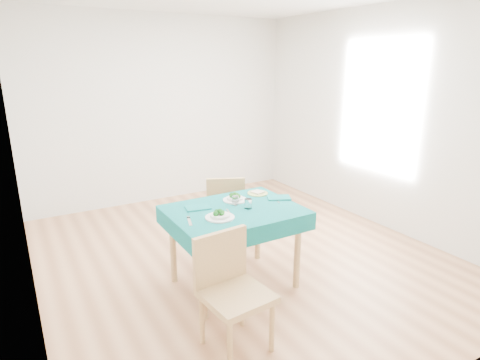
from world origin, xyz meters
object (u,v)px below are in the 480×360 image
chair_near (236,280)px  side_plate (258,193)px  bowl_far (235,197)px  table (234,247)px  bowl_near (220,214)px  chair_far (225,203)px

chair_near → side_plate: (0.84, 1.03, 0.21)m
bowl_far → table: bearing=-121.5°
chair_near → side_plate: 1.35m
bowl_near → bowl_far: size_ratio=1.08×
chair_far → side_plate: size_ratio=4.97×
table → chair_far: bearing=67.5°
bowl_near → chair_near: bearing=-107.9°
table → bowl_near: size_ratio=4.61×
chair_far → bowl_near: (-0.54, -0.93, 0.28)m
chair_far → bowl_far: (-0.21, -0.61, 0.28)m
chair_near → side_plate: chair_near is taller
chair_far → chair_near: bearing=89.1°
chair_far → bowl_near: chair_far is taller
chair_far → side_plate: chair_far is taller
table → chair_far: chair_far is taller
bowl_near → side_plate: bowl_near is taller
table → side_plate: (0.42, 0.26, 0.38)m
table → chair_near: 0.90m
chair_near → side_plate: size_ratio=5.41×
side_plate → table: bearing=-148.1°
bowl_far → side_plate: size_ratio=1.13×
chair_far → table: bearing=92.1°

